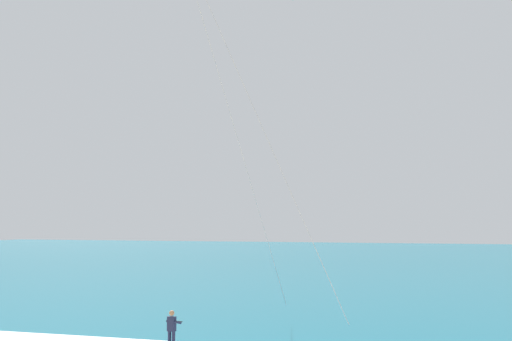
{
  "coord_description": "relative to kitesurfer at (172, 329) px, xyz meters",
  "views": [
    {
      "loc": [
        8.21,
        -9.09,
        5.39
      ],
      "look_at": [
        1.09,
        16.28,
        7.64
      ],
      "focal_mm": 41.36,
      "sensor_mm": 36.0,
      "label": 1
    }
  ],
  "objects": [
    {
      "name": "kitesurfer",
      "position": [
        0.0,
        0.0,
        0.0
      ],
      "size": [
        0.58,
        0.58,
        1.69
      ],
      "color": "#191E38",
      "rests_on": "ground"
    },
    {
      "name": "sea",
      "position": [
        1.84,
        58.44,
        -0.84
      ],
      "size": [
        200.0,
        120.0,
        0.2
      ],
      "primitive_type": "cube",
      "color": "#146075",
      "rests_on": "ground"
    }
  ]
}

